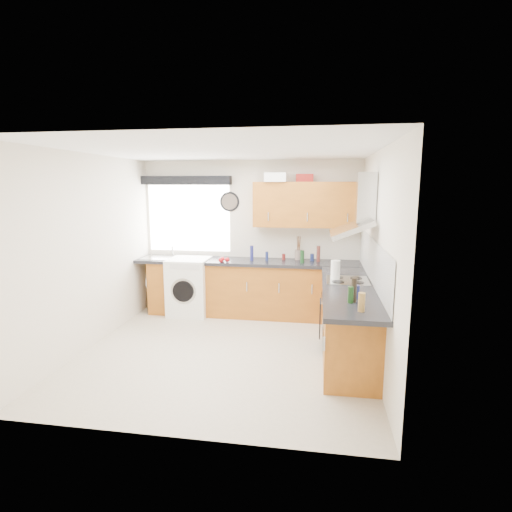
% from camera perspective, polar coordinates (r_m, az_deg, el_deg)
% --- Properties ---
extents(ground_plane, '(3.60, 3.60, 0.00)m').
position_cam_1_polar(ground_plane, '(5.26, -4.26, -13.42)').
color(ground_plane, beige).
extents(ceiling, '(3.60, 3.60, 0.02)m').
position_cam_1_polar(ceiling, '(4.85, -4.66, 14.81)').
color(ceiling, white).
rests_on(ceiling, wall_back).
extents(wall_back, '(3.60, 0.02, 2.50)m').
position_cam_1_polar(wall_back, '(6.65, -0.84, 2.74)').
color(wall_back, silver).
rests_on(wall_back, ground_plane).
extents(wall_front, '(3.60, 0.02, 2.50)m').
position_cam_1_polar(wall_front, '(3.22, -11.94, -5.33)').
color(wall_front, silver).
rests_on(wall_front, ground_plane).
extents(wall_left, '(0.02, 3.60, 2.50)m').
position_cam_1_polar(wall_left, '(5.60, -22.66, 0.59)').
color(wall_left, silver).
rests_on(wall_left, ground_plane).
extents(wall_right, '(0.02, 3.60, 2.50)m').
position_cam_1_polar(wall_right, '(4.82, 16.86, -0.48)').
color(wall_right, silver).
rests_on(wall_right, ground_plane).
extents(window, '(1.40, 0.02, 1.10)m').
position_cam_1_polar(window, '(6.87, -9.56, 5.35)').
color(window, white).
rests_on(window, wall_back).
extents(window_blind, '(1.50, 0.18, 0.14)m').
position_cam_1_polar(window_blind, '(6.76, -9.97, 10.61)').
color(window_blind, black).
rests_on(window_blind, wall_back).
extents(splashback, '(0.01, 3.00, 0.54)m').
position_cam_1_polar(splashback, '(5.12, 16.26, -0.64)').
color(splashback, white).
rests_on(splashback, wall_right).
extents(base_cab_back, '(3.00, 0.58, 0.86)m').
position_cam_1_polar(base_cab_back, '(6.54, -2.13, -4.71)').
color(base_cab_back, '#8E4E15').
rests_on(base_cab_back, ground_plane).
extents(base_cab_corner, '(0.60, 0.60, 0.86)m').
position_cam_1_polar(base_cab_corner, '(6.43, 12.06, -5.20)').
color(base_cab_corner, '#8E4E15').
rests_on(base_cab_corner, ground_plane).
extents(base_cab_right, '(0.58, 2.10, 0.86)m').
position_cam_1_polar(base_cab_right, '(5.14, 12.92, -9.12)').
color(base_cab_right, '#8E4E15').
rests_on(base_cab_right, ground_plane).
extents(worktop_back, '(3.60, 0.62, 0.05)m').
position_cam_1_polar(worktop_back, '(6.41, -1.29, -0.84)').
color(worktop_back, black).
rests_on(worktop_back, base_cab_back).
extents(worktop_right, '(0.62, 2.42, 0.05)m').
position_cam_1_polar(worktop_right, '(4.86, 13.12, -4.62)').
color(worktop_right, black).
rests_on(worktop_right, base_cab_right).
extents(sink, '(0.84, 0.46, 0.10)m').
position_cam_1_polar(sink, '(6.77, -12.44, 0.06)').
color(sink, '#ACAEB0').
rests_on(sink, worktop_back).
extents(oven, '(0.56, 0.58, 0.85)m').
position_cam_1_polar(oven, '(5.28, 12.70, -8.64)').
color(oven, black).
rests_on(oven, ground_plane).
extents(hob_plate, '(0.52, 0.52, 0.01)m').
position_cam_1_polar(hob_plate, '(5.15, 12.91, -3.44)').
color(hob_plate, '#ACAEB0').
rests_on(hob_plate, worktop_right).
extents(extractor_hood, '(0.52, 0.78, 0.66)m').
position_cam_1_polar(extractor_hood, '(5.03, 14.43, 6.04)').
color(extractor_hood, '#ACAEB0').
rests_on(extractor_hood, wall_right).
extents(upper_cabinets, '(1.70, 0.35, 0.70)m').
position_cam_1_polar(upper_cabinets, '(6.33, 7.44, 7.29)').
color(upper_cabinets, '#8E4E15').
rests_on(upper_cabinets, wall_back).
extents(washing_machine, '(0.64, 0.62, 0.93)m').
position_cam_1_polar(washing_machine, '(6.64, -9.47, -4.31)').
color(washing_machine, white).
rests_on(washing_machine, ground_plane).
extents(wall_clock, '(0.33, 0.04, 0.33)m').
position_cam_1_polar(wall_clock, '(6.65, -3.82, 7.75)').
color(wall_clock, black).
rests_on(wall_clock, wall_back).
extents(casserole, '(0.34, 0.25, 0.14)m').
position_cam_1_polar(casserole, '(6.26, 2.80, 11.16)').
color(casserole, white).
rests_on(casserole, upper_cabinets).
extents(storage_box, '(0.28, 0.24, 0.12)m').
position_cam_1_polar(storage_box, '(6.42, 6.94, 11.00)').
color(storage_box, maroon).
rests_on(storage_box, upper_cabinets).
extents(utensil_pot, '(0.11, 0.11, 0.16)m').
position_cam_1_polar(utensil_pot, '(6.50, 6.08, 0.18)').
color(utensil_pot, '#78645A').
rests_on(utensil_pot, worktop_back).
extents(kitchen_roll, '(0.13, 0.13, 0.25)m').
position_cam_1_polar(kitchen_roll, '(5.15, 11.27, -2.00)').
color(kitchen_roll, white).
rests_on(kitchen_roll, worktop_right).
extents(tomato_cluster, '(0.18, 0.18, 0.08)m').
position_cam_1_polar(tomato_cluster, '(6.28, -4.66, -0.52)').
color(tomato_cluster, '#A20D12').
rests_on(tomato_cluster, worktop_back).
extents(jar_0, '(0.06, 0.06, 0.20)m').
position_cam_1_polar(jar_0, '(6.21, 6.61, -0.11)').
color(jar_0, '#143816').
rests_on(jar_0, worktop_back).
extents(jar_1, '(0.06, 0.06, 0.11)m').
position_cam_1_polar(jar_1, '(6.41, 8.02, -0.19)').
color(jar_1, navy).
rests_on(jar_1, worktop_back).
extents(jar_2, '(0.06, 0.06, 0.25)m').
position_cam_1_polar(jar_2, '(6.34, 8.90, 0.31)').
color(jar_2, '#55241E').
rests_on(jar_2, worktop_back).
extents(jar_3, '(0.05, 0.05, 0.14)m').
position_cam_1_polar(jar_3, '(6.39, 1.56, -0.01)').
color(jar_3, navy).
rests_on(jar_3, worktop_back).
extents(jar_4, '(0.05, 0.05, 0.10)m').
position_cam_1_polar(jar_4, '(6.47, 3.97, -0.11)').
color(jar_4, maroon).
rests_on(jar_4, worktop_back).
extents(jar_5, '(0.06, 0.06, 0.24)m').
position_cam_1_polar(jar_5, '(6.37, -0.62, 0.41)').
color(jar_5, navy).
rests_on(jar_5, worktop_back).
extents(bottle_0, '(0.07, 0.07, 0.18)m').
position_cam_1_polar(bottle_0, '(3.94, 14.85, -6.39)').
color(bottle_0, olive).
rests_on(bottle_0, worktop_right).
extents(bottle_1, '(0.06, 0.06, 0.17)m').
position_cam_1_polar(bottle_1, '(4.19, 13.37, -5.41)').
color(bottle_1, '#133412').
rests_on(bottle_1, worktop_right).
extents(bottle_2, '(0.06, 0.06, 0.26)m').
position_cam_1_polar(bottle_2, '(4.22, 13.83, -4.74)').
color(bottle_2, black).
rests_on(bottle_2, worktop_right).
extents(bottle_3, '(0.07, 0.07, 0.14)m').
position_cam_1_polar(bottle_3, '(4.38, 14.17, -4.99)').
color(bottle_3, navy).
rests_on(bottle_3, worktop_right).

